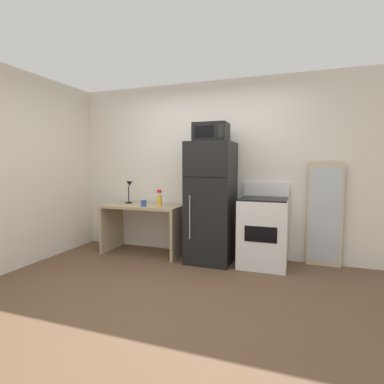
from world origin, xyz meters
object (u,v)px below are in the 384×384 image
(desk_lamp, at_px, (129,188))
(oven_range, at_px, (263,232))
(coffee_mug, at_px, (144,203))
(desk, at_px, (144,219))
(microwave, at_px, (211,133))
(leaning_mirror, at_px, (325,215))
(refrigerator, at_px, (211,202))
(spray_bottle, at_px, (160,200))

(desk_lamp, distance_m, oven_range, 2.17)
(coffee_mug, bearing_deg, desk, 119.24)
(desk_lamp, height_order, microwave, microwave)
(desk, bearing_deg, leaning_mirror, 5.78)
(refrigerator, bearing_deg, desk_lamp, 175.64)
(desk_lamp, bearing_deg, coffee_mug, -32.21)
(refrigerator, bearing_deg, coffee_mug, -171.97)
(spray_bottle, relative_size, microwave, 0.54)
(desk, height_order, oven_range, oven_range)
(desk, bearing_deg, oven_range, 0.19)
(refrigerator, height_order, oven_range, refrigerator)
(desk, distance_m, oven_range, 1.81)
(desk, relative_size, refrigerator, 0.72)
(desk, height_order, desk_lamp, desk_lamp)
(spray_bottle, distance_m, oven_range, 1.54)
(spray_bottle, xyz_separation_m, refrigerator, (0.77, 0.07, -0.01))
(microwave, bearing_deg, spray_bottle, -176.65)
(refrigerator, bearing_deg, spray_bottle, -175.08)
(desk_lamp, distance_m, spray_bottle, 0.65)
(desk_lamp, relative_size, leaning_mirror, 0.25)
(refrigerator, distance_m, leaning_mirror, 1.53)
(refrigerator, bearing_deg, microwave, -89.69)
(spray_bottle, xyz_separation_m, coffee_mug, (-0.22, -0.07, -0.05))
(microwave, distance_m, oven_range, 1.52)
(coffee_mug, relative_size, leaning_mirror, 0.07)
(desk, xyz_separation_m, coffee_mug, (0.09, -0.17, 0.27))
(spray_bottle, bearing_deg, oven_range, 3.74)
(desk, distance_m, microwave, 1.67)
(desk_lamp, distance_m, microwave, 1.61)
(spray_bottle, xyz_separation_m, microwave, (0.77, 0.04, 0.95))
(spray_bottle, height_order, microwave, microwave)
(desk_lamp, xyz_separation_m, spray_bottle, (0.61, -0.17, -0.14))
(coffee_mug, distance_m, microwave, 1.42)
(spray_bottle, height_order, refrigerator, refrigerator)
(coffee_mug, relative_size, oven_range, 0.09)
(desk, relative_size, oven_range, 1.10)
(spray_bottle, height_order, leaning_mirror, leaning_mirror)
(microwave, bearing_deg, refrigerator, 90.31)
(coffee_mug, relative_size, refrigerator, 0.06)
(spray_bottle, relative_size, coffee_mug, 2.62)
(desk_lamp, distance_m, coffee_mug, 0.50)
(refrigerator, height_order, microwave, microwave)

